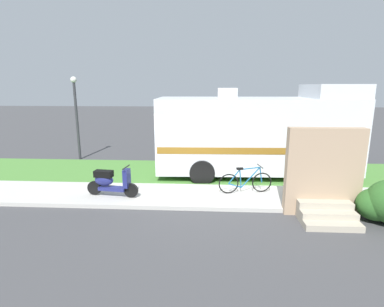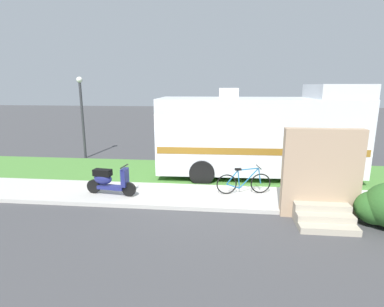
{
  "view_description": "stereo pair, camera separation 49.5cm",
  "coord_description": "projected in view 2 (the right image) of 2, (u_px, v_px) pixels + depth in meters",
  "views": [
    {
      "loc": [
        0.85,
        -10.15,
        3.48
      ],
      "look_at": [
        0.23,
        0.3,
        1.1
      ],
      "focal_mm": 28.23,
      "sensor_mm": 36.0,
      "label": 1
    },
    {
      "loc": [
        1.35,
        -10.11,
        3.48
      ],
      "look_at": [
        0.23,
        0.3,
        1.1
      ],
      "focal_mm": 28.23,
      "sensor_mm": 36.0,
      "label": 2
    }
  ],
  "objects": [
    {
      "name": "ground_plane",
      "position": [
        185.0,
        185.0,
        10.72
      ],
      "size": [
        80.0,
        80.0,
        0.0
      ],
      "primitive_type": "plane",
      "color": "#424244"
    },
    {
      "name": "sidewalk",
      "position": [
        180.0,
        196.0,
        9.54
      ],
      "size": [
        24.0,
        2.0,
        0.12
      ],
      "color": "beige",
      "rests_on": "ground"
    },
    {
      "name": "grass_strip",
      "position": [
        189.0,
        172.0,
        12.16
      ],
      "size": [
        24.0,
        3.4,
        0.08
      ],
      "color": "#4C8438",
      "rests_on": "ground"
    },
    {
      "name": "motorhome_rv",
      "position": [
        260.0,
        134.0,
        11.42
      ],
      "size": [
        7.45,
        2.81,
        3.51
      ],
      "color": "silver",
      "rests_on": "ground"
    },
    {
      "name": "scooter",
      "position": [
        109.0,
        180.0,
        9.4
      ],
      "size": [
        1.65,
        0.54,
        0.97
      ],
      "color": "black",
      "rests_on": "ground"
    },
    {
      "name": "bicycle",
      "position": [
        244.0,
        182.0,
        9.49
      ],
      "size": [
        1.71,
        0.52,
        0.88
      ],
      "color": "black",
      "rests_on": "ground"
    },
    {
      "name": "pickup_truck_near",
      "position": [
        298.0,
        134.0,
        15.75
      ],
      "size": [
        5.21,
        2.38,
        1.83
      ],
      "color": "#1E2328",
      "rests_on": "ground"
    },
    {
      "name": "porch_steps",
      "position": [
        322.0,
        184.0,
        7.88
      ],
      "size": [
        2.0,
        1.26,
        2.4
      ],
      "color": "#B2A893",
      "rests_on": "ground"
    },
    {
      "name": "bottle_green",
      "position": [
        317.0,
        200.0,
        8.7
      ],
      "size": [
        0.07,
        0.07,
        0.28
      ],
      "color": "brown",
      "rests_on": "ground"
    },
    {
      "name": "bottle_spare",
      "position": [
        349.0,
        199.0,
        8.74
      ],
      "size": [
        0.07,
        0.07,
        0.3
      ],
      "color": "brown",
      "rests_on": "ground"
    },
    {
      "name": "street_lamp_post",
      "position": [
        82.0,
        109.0,
        14.23
      ],
      "size": [
        0.28,
        0.28,
        3.86
      ],
      "color": "#333338",
      "rests_on": "ground"
    }
  ]
}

